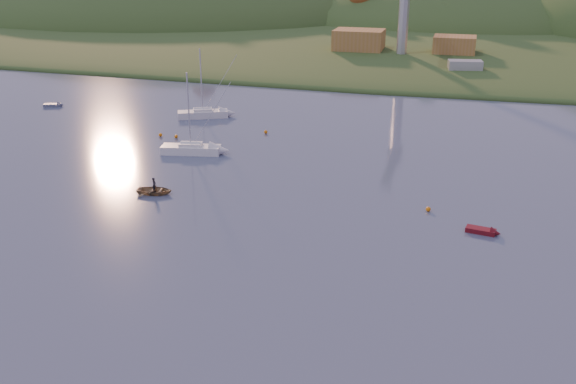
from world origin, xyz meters
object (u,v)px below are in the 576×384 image
(canoe, at_px, (155,190))
(grey_dinghy, at_px, (56,105))
(sailboat_near, at_px, (191,148))
(red_tender, at_px, (487,232))
(sailboat_far, at_px, (203,113))

(canoe, xyz_separation_m, grey_dinghy, (-34.00, 31.76, -0.15))
(sailboat_near, relative_size, grey_dinghy, 3.09)
(sailboat_near, height_order, grey_dinghy, sailboat_near)
(red_tender, height_order, grey_dinghy, grey_dinghy)
(sailboat_near, distance_m, red_tender, 39.63)
(canoe, relative_size, red_tender, 1.16)
(red_tender, bearing_deg, canoe, -171.41)
(canoe, relative_size, grey_dinghy, 1.13)
(canoe, bearing_deg, sailboat_far, 4.46)
(sailboat_near, xyz_separation_m, grey_dinghy, (-31.98, 17.50, -0.45))
(red_tender, bearing_deg, sailboat_far, 152.46)
(grey_dinghy, bearing_deg, canoe, -66.95)
(red_tender, distance_m, grey_dinghy, 75.98)
(sailboat_far, bearing_deg, canoe, -101.62)
(sailboat_far, xyz_separation_m, canoe, (7.69, -31.68, -0.30))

